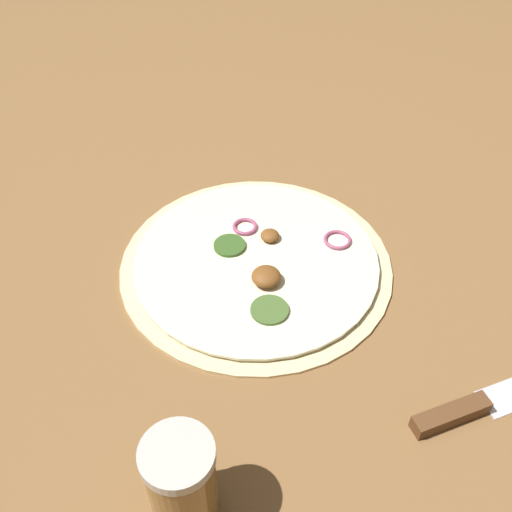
{
  "coord_description": "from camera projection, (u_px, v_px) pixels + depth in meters",
  "views": [
    {
      "loc": [
        -0.04,
        -0.57,
        0.58
      ],
      "look_at": [
        0.0,
        0.0,
        0.02
      ],
      "focal_mm": 42.0,
      "sensor_mm": 36.0,
      "label": 1
    }
  ],
  "objects": [
    {
      "name": "pizza",
      "position": [
        257.0,
        262.0,
        0.81
      ],
      "size": [
        0.37,
        0.37,
        0.03
      ],
      "color": "beige",
      "rests_on": "ground_plane"
    },
    {
      "name": "knife",
      "position": [
        501.0,
        397.0,
        0.66
      ],
      "size": [
        0.32,
        0.12,
        0.02
      ],
      "rotation": [
        0.0,
        0.0,
        0.3
      ],
      "color": "silver",
      "rests_on": "ground_plane"
    },
    {
      "name": "ground_plane",
      "position": [
        256.0,
        265.0,
        0.82
      ],
      "size": [
        3.0,
        3.0,
        0.0
      ],
      "primitive_type": "plane",
      "color": "brown"
    },
    {
      "name": "spice_jar",
      "position": [
        182.0,
        481.0,
        0.54
      ],
      "size": [
        0.07,
        0.07,
        0.11
      ],
      "color": "olive",
      "rests_on": "ground_plane"
    }
  ]
}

